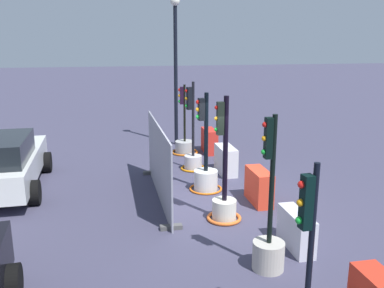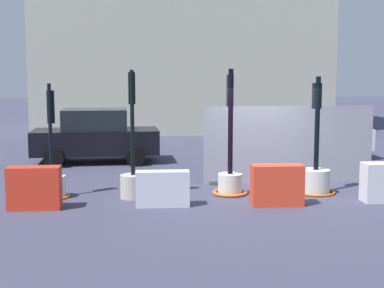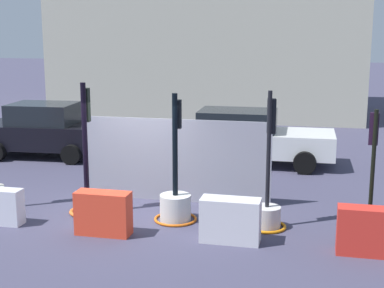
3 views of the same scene
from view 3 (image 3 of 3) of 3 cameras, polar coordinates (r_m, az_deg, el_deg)
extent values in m
plane|color=#3F3D55|center=(12.72, -6.79, -7.21)|extent=(120.00, 120.00, 0.00)
cylinder|color=silver|center=(12.94, -10.55, -5.85)|extent=(0.57, 0.57, 0.49)
cylinder|color=black|center=(12.58, -10.80, 0.56)|extent=(0.12, 0.12, 2.46)
cube|color=black|center=(12.59, -10.68, 3.91)|extent=(0.15, 0.15, 0.74)
sphere|color=red|center=(12.64, -10.55, 5.08)|extent=(0.09, 0.09, 0.09)
sphere|color=orange|center=(12.67, -10.51, 3.96)|extent=(0.09, 0.09, 0.09)
sphere|color=green|center=(12.70, -10.47, 2.86)|extent=(0.09, 0.09, 0.09)
torus|color=orange|center=(13.01, -10.52, -6.71)|extent=(0.82, 0.82, 0.08)
cylinder|color=silver|center=(12.26, -1.69, -6.46)|extent=(0.67, 0.67, 0.57)
cylinder|color=black|center=(11.90, -1.73, -0.11)|extent=(0.12, 0.12, 2.20)
cube|color=black|center=(11.91, -1.51, 3.05)|extent=(0.20, 0.18, 0.61)
sphere|color=red|center=(11.97, -1.35, 4.07)|extent=(0.11, 0.11, 0.11)
sphere|color=orange|center=(12.00, -1.35, 3.11)|extent=(0.11, 0.11, 0.11)
sphere|color=green|center=(12.03, -1.34, 2.16)|extent=(0.11, 0.11, 0.11)
torus|color=orange|center=(12.34, -1.69, -7.59)|extent=(0.93, 0.93, 0.06)
cylinder|color=silver|center=(11.93, 7.58, -7.36)|extent=(0.58, 0.58, 0.46)
cylinder|color=black|center=(11.54, 7.77, -0.59)|extent=(0.09, 0.09, 2.42)
cube|color=black|center=(11.53, 8.06, 2.81)|extent=(0.19, 0.19, 0.71)
sphere|color=red|center=(11.59, 8.24, 4.03)|extent=(0.10, 0.10, 0.10)
sphere|color=orange|center=(11.62, 8.20, 2.87)|extent=(0.10, 0.10, 0.10)
sphere|color=green|center=(11.66, 8.17, 1.72)|extent=(0.10, 0.10, 0.10)
torus|color=orange|center=(11.99, 7.55, -8.25)|extent=(0.82, 0.82, 0.06)
cylinder|color=#ABACAC|center=(11.86, 17.48, -7.94)|extent=(0.71, 0.71, 0.46)
cylinder|color=black|center=(11.50, 17.87, -1.87)|extent=(0.08, 0.08, 2.12)
cube|color=black|center=(11.47, 17.95, 1.47)|extent=(0.19, 0.16, 0.63)
sphere|color=red|center=(11.52, 17.92, 2.58)|extent=(0.11, 0.11, 0.11)
sphere|color=orange|center=(11.55, 17.85, 1.55)|extent=(0.11, 0.11, 0.11)
sphere|color=green|center=(11.59, 17.79, 0.52)|extent=(0.11, 0.11, 0.11)
torus|color=orange|center=(11.92, 17.43, -8.81)|extent=(1.01, 1.01, 0.07)
cube|color=#E93F26|center=(11.54, -8.98, -6.94)|extent=(1.12, 0.44, 0.89)
cube|color=silver|center=(11.05, 3.91, -7.72)|extent=(1.16, 0.49, 0.87)
cube|color=red|center=(10.90, 17.34, -8.44)|extent=(1.10, 0.42, 0.90)
cube|color=black|center=(18.84, -14.65, 0.86)|extent=(4.08, 1.98, 0.77)
cube|color=black|center=(18.74, -14.84, 3.00)|extent=(2.11, 1.66, 0.66)
cylinder|color=black|center=(20.27, -16.74, 0.38)|extent=(0.62, 0.31, 0.61)
cylinder|color=black|center=(17.60, -12.12, -1.05)|extent=(0.62, 0.31, 0.61)
cylinder|color=black|center=(19.32, -10.11, 0.16)|extent=(0.62, 0.31, 0.61)
cube|color=silver|center=(17.30, 6.74, 0.18)|extent=(4.56, 1.89, 0.70)
cube|color=black|center=(17.24, 4.66, 2.42)|extent=(2.34, 1.64, 0.62)
cylinder|color=black|center=(18.26, 11.37, -0.48)|extent=(0.65, 0.29, 0.65)
cylinder|color=black|center=(16.38, 11.34, -1.88)|extent=(0.65, 0.29, 0.65)
cylinder|color=black|center=(18.47, 2.62, -0.13)|extent=(0.65, 0.29, 0.65)
cylinder|color=black|center=(16.60, 1.60, -1.47)|extent=(0.65, 0.29, 0.65)
cube|color=#9495A4|center=(13.41, -1.54, -1.69)|extent=(4.49, 0.04, 2.00)
cube|color=#4C4C4C|center=(14.26, -9.46, -4.99)|extent=(0.16, 0.50, 0.10)
cube|color=#4C4C4C|center=(13.35, 6.98, -6.08)|extent=(0.16, 0.50, 0.10)
camera|label=1|loc=(19.51, -32.63, 9.97)|focal=38.74mm
camera|label=2|loc=(7.05, -83.97, -9.89)|focal=50.34mm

